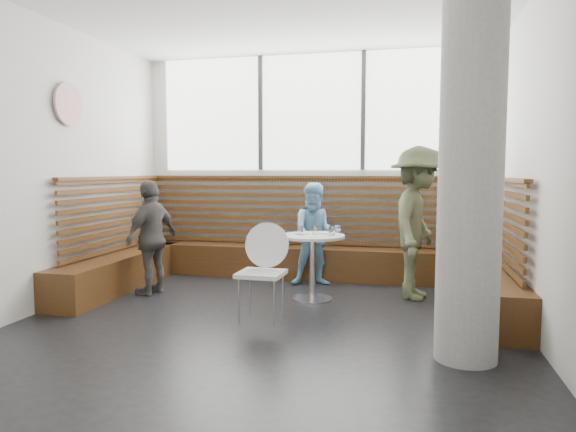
% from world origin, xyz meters
% --- Properties ---
extents(room, '(5.00, 5.00, 3.20)m').
position_xyz_m(room, '(0.00, 0.00, 1.60)').
color(room, silver).
rests_on(room, ground).
extents(booth, '(5.00, 2.50, 1.44)m').
position_xyz_m(booth, '(0.00, 1.77, 0.41)').
color(booth, '#412610').
rests_on(booth, ground).
extents(concrete_column, '(0.50, 0.50, 3.20)m').
position_xyz_m(concrete_column, '(1.85, -0.60, 1.60)').
color(concrete_column, gray).
rests_on(concrete_column, ground).
extents(wall_art, '(0.03, 0.50, 0.50)m').
position_xyz_m(wall_art, '(-2.46, 0.40, 2.30)').
color(wall_art, white).
rests_on(wall_art, room).
extents(cafe_table, '(0.76, 0.76, 0.78)m').
position_xyz_m(cafe_table, '(0.29, 1.02, 0.56)').
color(cafe_table, silver).
rests_on(cafe_table, ground).
extents(cafe_chair, '(0.47, 0.46, 0.99)m').
position_xyz_m(cafe_chair, '(-0.07, 0.16, 0.58)').
color(cafe_chair, white).
rests_on(cafe_chair, ground).
extents(adult_man, '(0.89, 1.28, 1.82)m').
position_xyz_m(adult_man, '(1.50, 1.38, 0.91)').
color(adult_man, '#4E5438').
rests_on(adult_man, ground).
extents(child_back, '(0.77, 0.67, 1.37)m').
position_xyz_m(child_back, '(0.20, 1.84, 0.69)').
color(child_back, '#88C2ED').
rests_on(child_back, ground).
extents(child_left, '(0.54, 0.89, 1.41)m').
position_xyz_m(child_left, '(-1.71, 0.90, 0.71)').
color(child_left, '#504C48').
rests_on(child_left, ground).
extents(plate_near, '(0.20, 0.20, 0.01)m').
position_xyz_m(plate_near, '(0.16, 1.09, 0.79)').
color(plate_near, white).
rests_on(plate_near, cafe_table).
extents(plate_far, '(0.22, 0.22, 0.02)m').
position_xyz_m(plate_far, '(0.41, 1.19, 0.79)').
color(plate_far, white).
rests_on(plate_far, cafe_table).
extents(glass_left, '(0.06, 0.06, 0.10)m').
position_xyz_m(glass_left, '(0.15, 1.00, 0.83)').
color(glass_left, white).
rests_on(glass_left, cafe_table).
extents(glass_mid, '(0.07, 0.07, 0.11)m').
position_xyz_m(glass_mid, '(0.32, 1.00, 0.84)').
color(glass_mid, white).
rests_on(glass_mid, cafe_table).
extents(glass_right, '(0.07, 0.07, 0.11)m').
position_xyz_m(glass_right, '(0.52, 1.05, 0.84)').
color(glass_right, white).
rests_on(glass_right, cafe_table).
extents(menu_card, '(0.25, 0.21, 0.00)m').
position_xyz_m(menu_card, '(0.33, 0.88, 0.78)').
color(menu_card, '#A5C64C').
rests_on(menu_card, cafe_table).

